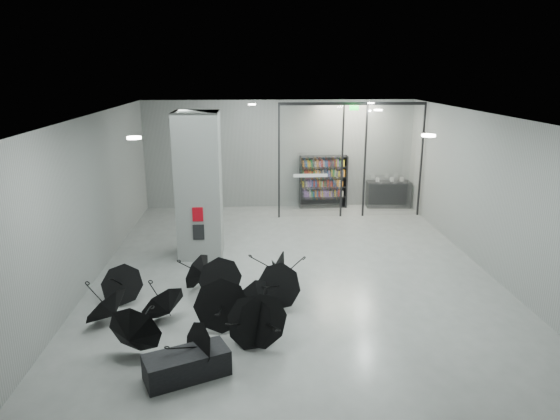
{
  "coord_description": "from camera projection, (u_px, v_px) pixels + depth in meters",
  "views": [
    {
      "loc": [
        -1.06,
        -11.43,
        5.07
      ],
      "look_at": [
        -0.3,
        1.5,
        1.4
      ],
      "focal_mm": 31.97,
      "sensor_mm": 36.0,
      "label": 1
    }
  ],
  "objects": [
    {
      "name": "exit_sign",
      "position": [
        354.0,
        108.0,
        16.61
      ],
      "size": [
        0.3,
        0.06,
        0.15
      ],
      "primitive_type": "cube",
      "color": "#0CE533",
      "rests_on": "room"
    },
    {
      "name": "shop_counter",
      "position": [
        388.0,
        194.0,
        18.95
      ],
      "size": [
        1.67,
        0.75,
        0.98
      ],
      "primitive_type": "cube",
      "rotation": [
        0.0,
        0.0,
        -0.06
      ],
      "color": "black",
      "rests_on": "ground"
    },
    {
      "name": "glass_partition",
      "position": [
        351.0,
        156.0,
        17.25
      ],
      "size": [
        5.06,
        0.08,
        4.0
      ],
      "color": "silver",
      "rests_on": "ground"
    },
    {
      "name": "bookshelf",
      "position": [
        323.0,
        182.0,
        18.73
      ],
      "size": [
        1.8,
        0.42,
        1.96
      ],
      "primitive_type": null,
      "rotation": [
        0.0,
        0.0,
        0.04
      ],
      "color": "black",
      "rests_on": "ground"
    },
    {
      "name": "room",
      "position": [
        297.0,
        168.0,
        11.65
      ],
      "size": [
        14.0,
        14.02,
        4.01
      ],
      "color": "slate",
      "rests_on": "ground"
    },
    {
      "name": "fire_cabinet",
      "position": [
        198.0,
        214.0,
        13.24
      ],
      "size": [
        0.28,
        0.04,
        0.38
      ],
      "primitive_type": "cube",
      "color": "#A50A07",
      "rests_on": "column"
    },
    {
      "name": "column",
      "position": [
        199.0,
        185.0,
        13.66
      ],
      "size": [
        1.2,
        1.2,
        4.0
      ],
      "primitive_type": "cube",
      "color": "slate",
      "rests_on": "ground"
    },
    {
      "name": "umbrella_cluster",
      "position": [
        218.0,
        305.0,
        10.43
      ],
      "size": [
        4.95,
        4.39,
        1.25
      ],
      "color": "black",
      "rests_on": "ground"
    },
    {
      "name": "bench",
      "position": [
        187.0,
        365.0,
        8.47
      ],
      "size": [
        1.54,
        1.12,
        0.45
      ],
      "primitive_type": "cube",
      "rotation": [
        0.0,
        0.0,
        0.41
      ],
      "color": "black",
      "rests_on": "ground"
    },
    {
      "name": "info_panel",
      "position": [
        199.0,
        232.0,
        13.38
      ],
      "size": [
        0.3,
        0.03,
        0.42
      ],
      "primitive_type": "cube",
      "color": "black",
      "rests_on": "column"
    }
  ]
}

